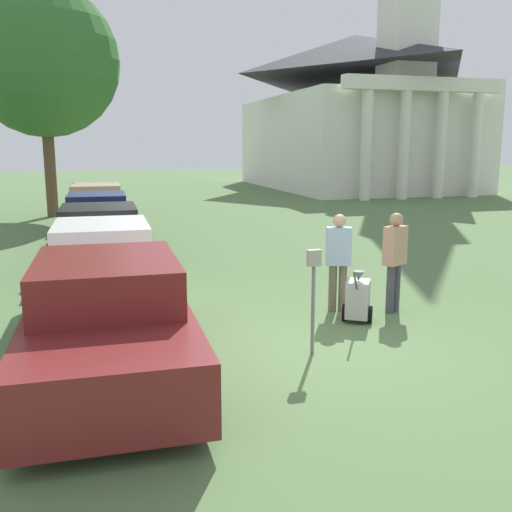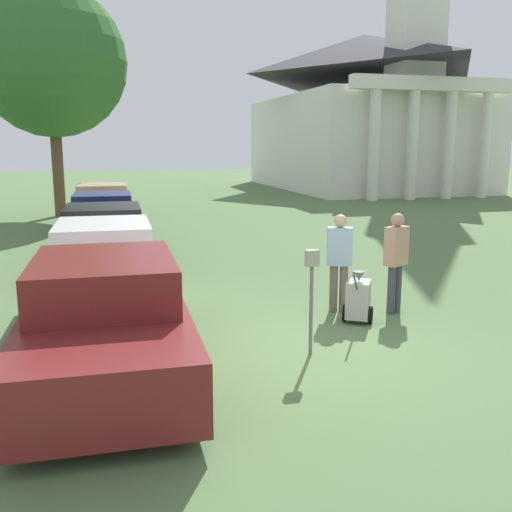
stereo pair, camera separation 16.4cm
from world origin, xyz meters
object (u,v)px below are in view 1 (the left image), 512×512
person_worker (338,257)px  church (355,106)px  parked_car_navy (98,219)px  parking_meter (313,283)px  parked_car_white (103,265)px  parked_car_tan (97,207)px  parked_car_maroon (109,317)px  parked_car_black (100,237)px  equipment_cart (358,299)px  person_supervisor (395,256)px

person_worker → church: size_ratio=0.08×
parked_car_navy → parking_meter: bearing=-74.6°
parked_car_white → parked_car_tan: bearing=91.2°
parked_car_maroon → parked_car_black: (0.00, 6.67, 0.00)m
parked_car_navy → parking_meter: 10.89m
equipment_cart → church: (12.80, 26.99, 4.90)m
parked_car_maroon → parked_car_tan: 13.38m
person_supervisor → church: size_ratio=0.08×
parked_car_black → equipment_cart: parked_car_black is taller
parked_car_black → church: church is taller
parked_car_white → parked_car_navy: size_ratio=0.96×
parked_car_black → parking_meter: 7.47m
parked_car_white → person_worker: (3.86, -1.61, 0.25)m
parked_car_white → equipment_cart: bearing=-28.7°
parked_car_maroon → equipment_cart: parked_car_maroon is taller
parked_car_tan → person_worker: 12.47m
parked_car_navy → person_worker: person_worker is taller
parked_car_navy → equipment_cart: parked_car_navy is taller
person_worker → church: (12.87, 26.34, 4.33)m
parked_car_tan → church: size_ratio=0.23×
person_worker → church: 29.63m
person_supervisor → parked_car_maroon: bearing=-12.8°
person_worker → church: bearing=-96.7°
person_supervisor → church: (11.97, 26.64, 4.31)m
parked_car_navy → parked_car_tan: (-0.00, 3.11, 0.01)m
parking_meter → parked_car_maroon: bearing=173.8°
parked_car_maroon → person_worker: person_worker is taller
parked_car_navy → person_supervisor: person_supervisor is taller
person_supervisor → person_worker: bearing=-45.7°
parked_car_white → church: (16.72, 24.73, 4.58)m
parked_car_navy → person_worker: (3.86, -8.74, 0.29)m
parked_car_white → parked_car_navy: 7.13m
parked_car_black → parking_meter: parking_meter is taller
parked_car_maroon → person_supervisor: 4.92m
parked_car_white → parking_meter: (2.68, -3.43, 0.31)m
equipment_cart → parking_meter: bearing=-105.0°
parked_car_tan → equipment_cart: size_ratio=5.09×
parked_car_maroon → church: bearing=60.2°
parked_car_maroon → person_worker: size_ratio=3.06×
parked_car_tan → equipment_cart: bearing=-71.4°
person_supervisor → church: 29.52m
church → equipment_cart: bearing=-115.4°
parked_car_navy → parked_car_tan: size_ratio=1.00×
parked_car_maroon → parking_meter: size_ratio=3.53×
parked_car_maroon → person_worker: bearing=22.8°
parked_car_maroon → parked_car_white: (0.00, 3.14, 0.03)m
parked_car_maroon → person_worker: 4.16m
parked_car_navy → person_supervisor: (4.76, -9.04, 0.31)m
parked_car_maroon → parked_car_tan: size_ratio=1.02×
equipment_cart → parked_car_tan: bearing=139.2°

